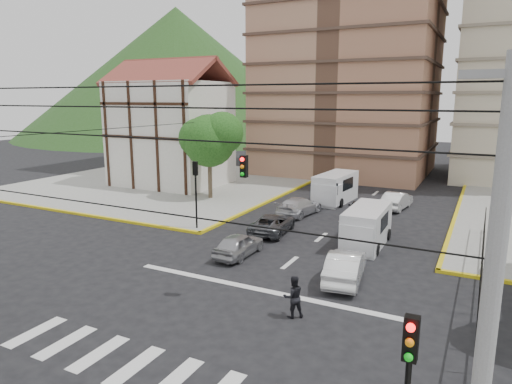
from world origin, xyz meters
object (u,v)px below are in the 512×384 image
Objects in this scene: traffic_light_nw at (196,184)px; car_white_front_right at (345,266)px; pedestrian_crosswalk at (293,297)px; van_left_lane at (334,189)px; van_right_lane at (366,228)px; car_silver_front_left at (239,245)px.

car_white_front_right is (11.06, -3.81, -2.39)m from traffic_light_nw.
pedestrian_crosswalk is (-0.79, -4.52, 0.13)m from car_white_front_right.
van_left_lane is at bearing 64.81° from traffic_light_nw.
traffic_light_nw is at bearing -171.82° from van_right_lane.
van_left_lane reaches higher than car_white_front_right.
pedestrian_crosswalk reaches higher than car_silver_front_left.
van_left_lane reaches higher than van_right_lane.
van_left_lane reaches higher than car_silver_front_left.
car_silver_front_left is 2.20× the size of pedestrian_crosswalk.
van_right_lane reaches higher than car_white_front_right.
car_white_front_right is (5.49, -15.65, -0.44)m from van_left_lane.
van_right_lane is 0.93× the size of van_left_lane.
pedestrian_crosswalk is at bearing -39.07° from traffic_light_nw.
van_left_lane is 20.72m from pedestrian_crosswalk.
traffic_light_nw reaches higher than van_right_lane.
pedestrian_crosswalk is at bearing -93.17° from van_right_lane.
traffic_light_nw is 0.87× the size of van_right_lane.
car_white_front_right is 4.60m from pedestrian_crosswalk.
van_right_lane is 5.56m from car_white_front_right.
van_right_lane is 2.96× the size of pedestrian_crosswalk.
traffic_light_nw is at bearing -78.93° from pedestrian_crosswalk.
van_right_lane reaches higher than pedestrian_crosswalk.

